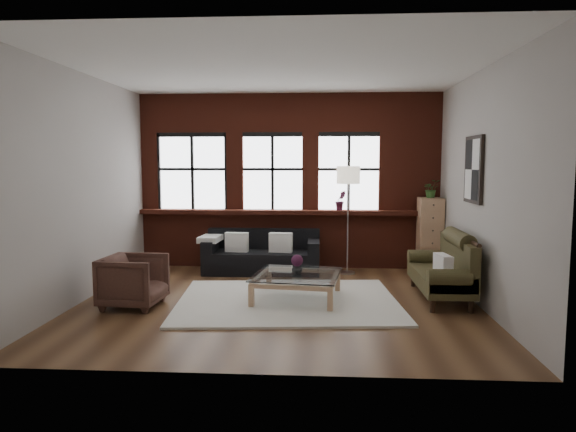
# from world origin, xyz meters

# --- Properties ---
(floor) EXTENTS (5.50, 5.50, 0.00)m
(floor) POSITION_xyz_m (0.00, 0.00, 0.00)
(floor) COLOR #4E311C
(floor) RESTS_ON ground
(ceiling) EXTENTS (5.50, 5.50, 0.00)m
(ceiling) POSITION_xyz_m (0.00, 0.00, 3.20)
(ceiling) COLOR white
(ceiling) RESTS_ON ground
(wall_back) EXTENTS (5.50, 0.00, 5.50)m
(wall_back) POSITION_xyz_m (0.00, 2.50, 1.60)
(wall_back) COLOR #AAA59E
(wall_back) RESTS_ON ground
(wall_front) EXTENTS (5.50, 0.00, 5.50)m
(wall_front) POSITION_xyz_m (0.00, -2.50, 1.60)
(wall_front) COLOR #AAA59E
(wall_front) RESTS_ON ground
(wall_left) EXTENTS (0.00, 5.00, 5.00)m
(wall_left) POSITION_xyz_m (-2.75, 0.00, 1.60)
(wall_left) COLOR #AAA59E
(wall_left) RESTS_ON ground
(wall_right) EXTENTS (0.00, 5.00, 5.00)m
(wall_right) POSITION_xyz_m (2.75, 0.00, 1.60)
(wall_right) COLOR #AAA59E
(wall_right) RESTS_ON ground
(brick_backwall) EXTENTS (5.50, 0.12, 3.20)m
(brick_backwall) POSITION_xyz_m (0.00, 2.44, 1.60)
(brick_backwall) COLOR maroon
(brick_backwall) RESTS_ON floor
(sill_ledge) EXTENTS (5.50, 0.30, 0.08)m
(sill_ledge) POSITION_xyz_m (0.00, 2.35, 1.04)
(sill_ledge) COLOR maroon
(sill_ledge) RESTS_ON brick_backwall
(window_left) EXTENTS (1.38, 0.10, 1.50)m
(window_left) POSITION_xyz_m (-1.80, 2.45, 1.75)
(window_left) COLOR black
(window_left) RESTS_ON brick_backwall
(window_mid) EXTENTS (1.38, 0.10, 1.50)m
(window_mid) POSITION_xyz_m (-0.30, 2.45, 1.75)
(window_mid) COLOR black
(window_mid) RESTS_ON brick_backwall
(window_right) EXTENTS (1.38, 0.10, 1.50)m
(window_right) POSITION_xyz_m (1.10, 2.45, 1.75)
(window_right) COLOR black
(window_right) RESTS_ON brick_backwall
(wall_poster) EXTENTS (0.05, 0.74, 0.94)m
(wall_poster) POSITION_xyz_m (2.72, 0.30, 1.85)
(wall_poster) COLOR black
(wall_poster) RESTS_ON wall_right
(shag_rug) EXTENTS (3.23, 2.63, 0.03)m
(shag_rug) POSITION_xyz_m (0.13, -0.01, 0.02)
(shag_rug) COLOR silver
(shag_rug) RESTS_ON floor
(dark_sofa) EXTENTS (2.03, 0.82, 0.74)m
(dark_sofa) POSITION_xyz_m (-0.44, 1.90, 0.37)
(dark_sofa) COLOR black
(dark_sofa) RESTS_ON floor
(pillow_a) EXTENTS (0.41, 0.18, 0.34)m
(pillow_a) POSITION_xyz_m (-0.88, 1.80, 0.56)
(pillow_a) COLOR white
(pillow_a) RESTS_ON dark_sofa
(pillow_b) EXTENTS (0.42, 0.20, 0.34)m
(pillow_b) POSITION_xyz_m (-0.10, 1.80, 0.56)
(pillow_b) COLOR white
(pillow_b) RESTS_ON dark_sofa
(vintage_settee) EXTENTS (0.74, 1.67, 0.89)m
(vintage_settee) POSITION_xyz_m (2.30, 0.32, 0.45)
(vintage_settee) COLOR #3A341A
(vintage_settee) RESTS_ON floor
(pillow_settee) EXTENTS (0.19, 0.40, 0.34)m
(pillow_settee) POSITION_xyz_m (2.22, -0.19, 0.56)
(pillow_settee) COLOR white
(pillow_settee) RESTS_ON vintage_settee
(armchair) EXTENTS (0.82, 0.80, 0.71)m
(armchair) POSITION_xyz_m (-1.93, -0.37, 0.35)
(armchair) COLOR #432921
(armchair) RESTS_ON floor
(coffee_table) EXTENTS (1.32, 1.32, 0.39)m
(coffee_table) POSITION_xyz_m (0.26, 0.09, 0.19)
(coffee_table) COLOR tan
(coffee_table) RESTS_ON shag_rug
(vase) EXTENTS (0.16, 0.16, 0.16)m
(vase) POSITION_xyz_m (0.26, 0.09, 0.46)
(vase) COLOR #B2B2B2
(vase) RESTS_ON coffee_table
(flowers) EXTENTS (0.17, 0.17, 0.17)m
(flowers) POSITION_xyz_m (0.26, 0.09, 0.57)
(flowers) COLOR #451733
(flowers) RESTS_ON vase
(drawer_chest) EXTENTS (0.41, 0.41, 1.33)m
(drawer_chest) POSITION_xyz_m (2.53, 2.11, 0.67)
(drawer_chest) COLOR tan
(drawer_chest) RESTS_ON floor
(potted_plant_top) EXTENTS (0.32, 0.28, 0.32)m
(potted_plant_top) POSITION_xyz_m (2.53, 2.11, 1.49)
(potted_plant_top) COLOR #2D5923
(potted_plant_top) RESTS_ON drawer_chest
(floor_lamp) EXTENTS (0.40, 0.40, 2.03)m
(floor_lamp) POSITION_xyz_m (1.07, 1.91, 1.02)
(floor_lamp) COLOR #A5A5A8
(floor_lamp) RESTS_ON floor
(sill_plant) EXTENTS (0.24, 0.21, 0.36)m
(sill_plant) POSITION_xyz_m (0.95, 2.32, 1.26)
(sill_plant) COLOR #451733
(sill_plant) RESTS_ON sill_ledge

